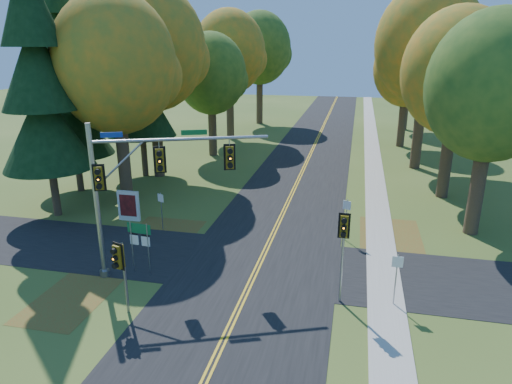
% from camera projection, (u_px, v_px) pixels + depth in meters
% --- Properties ---
extents(ground, '(160.00, 160.00, 0.00)m').
position_uv_depth(ground, '(251.00, 283.00, 21.65)').
color(ground, '#354D1B').
rests_on(ground, ground).
extents(road_main, '(8.00, 160.00, 0.02)m').
position_uv_depth(road_main, '(251.00, 283.00, 21.64)').
color(road_main, black).
rests_on(road_main, ground).
extents(road_cross, '(60.00, 6.00, 0.02)m').
position_uv_depth(road_cross, '(259.00, 264.00, 23.50)').
color(road_cross, black).
rests_on(road_cross, ground).
extents(centerline_left, '(0.10, 160.00, 0.01)m').
position_uv_depth(centerline_left, '(248.00, 282.00, 21.66)').
color(centerline_left, gold).
rests_on(centerline_left, road_main).
extents(centerline_right, '(0.10, 160.00, 0.01)m').
position_uv_depth(centerline_right, '(253.00, 283.00, 21.62)').
color(centerline_right, gold).
rests_on(centerline_right, road_main).
extents(sidewalk_east, '(1.60, 160.00, 0.06)m').
position_uv_depth(sidewalk_east, '(385.00, 297.00, 20.36)').
color(sidewalk_east, '#9E998E').
rests_on(sidewalk_east, ground).
extents(leaf_patch_w_near, '(4.00, 6.00, 0.00)m').
position_uv_depth(leaf_patch_w_near, '(158.00, 237.00, 26.69)').
color(leaf_patch_w_near, brown).
rests_on(leaf_patch_w_near, ground).
extents(leaf_patch_e, '(3.50, 8.00, 0.00)m').
position_uv_depth(leaf_patch_e, '(391.00, 244.00, 25.81)').
color(leaf_patch_e, brown).
rests_on(leaf_patch_e, ground).
extents(leaf_patch_w_far, '(3.00, 5.00, 0.00)m').
position_uv_depth(leaf_patch_w_far, '(72.00, 297.00, 20.41)').
color(leaf_patch_w_far, brown).
rests_on(leaf_patch_w_far, ground).
extents(tree_w_a, '(8.00, 8.00, 14.15)m').
position_uv_depth(tree_w_a, '(117.00, 65.00, 29.67)').
color(tree_w_a, '#38281C').
rests_on(tree_w_a, ground).
extents(tree_e_a, '(7.20, 7.20, 12.73)m').
position_uv_depth(tree_e_a, '(494.00, 88.00, 24.73)').
color(tree_e_a, '#38281C').
rests_on(tree_e_a, ground).
extents(tree_w_b, '(8.60, 8.60, 15.38)m').
position_uv_depth(tree_w_b, '(153.00, 49.00, 35.92)').
color(tree_w_b, '#38281C').
rests_on(tree_w_b, ground).
extents(tree_e_b, '(7.60, 7.60, 13.33)m').
position_uv_depth(tree_e_b, '(459.00, 73.00, 31.05)').
color(tree_e_b, '#38281C').
rests_on(tree_e_b, ground).
extents(tree_w_c, '(6.80, 6.80, 11.91)m').
position_uv_depth(tree_w_c, '(212.00, 74.00, 43.82)').
color(tree_w_c, '#38281C').
rests_on(tree_w_c, ground).
extents(tree_e_c, '(8.80, 8.80, 15.79)m').
position_uv_depth(tree_e_c, '(429.00, 45.00, 38.25)').
color(tree_e_c, '#38281C').
rests_on(tree_e_c, ground).
extents(tree_w_d, '(8.20, 8.20, 14.56)m').
position_uv_depth(tree_w_d, '(230.00, 52.00, 51.45)').
color(tree_w_d, '#38281C').
rests_on(tree_w_d, ground).
extents(tree_e_d, '(7.00, 7.00, 12.32)m').
position_uv_depth(tree_e_d, '(408.00, 69.00, 47.64)').
color(tree_e_d, '#38281C').
rests_on(tree_e_d, ground).
extents(tree_w_e, '(8.40, 8.40, 14.97)m').
position_uv_depth(tree_w_e, '(260.00, 48.00, 61.22)').
color(tree_w_e, '#38281C').
rests_on(tree_w_e, ground).
extents(tree_e_e, '(7.80, 7.80, 13.74)m').
position_uv_depth(tree_e_e, '(411.00, 56.00, 57.03)').
color(tree_e_e, '#38281C').
rests_on(tree_e_e, ground).
extents(pine_a, '(5.60, 5.60, 19.48)m').
position_uv_depth(pine_a, '(38.00, 72.00, 27.33)').
color(pine_a, '#38281C').
rests_on(pine_a, ground).
extents(pine_b, '(5.60, 5.60, 17.31)m').
position_uv_depth(pine_b, '(68.00, 82.00, 32.59)').
color(pine_b, '#38281C').
rests_on(pine_b, ground).
extents(pine_c, '(5.60, 5.60, 20.56)m').
position_uv_depth(pine_c, '(137.00, 58.00, 36.13)').
color(pine_c, '#38281C').
rests_on(pine_c, ground).
extents(traffic_mast, '(7.74, 3.46, 7.51)m').
position_uv_depth(traffic_mast, '(140.00, 180.00, 21.05)').
color(traffic_mast, gray).
rests_on(traffic_mast, ground).
extents(east_signal_pole, '(0.49, 0.57, 4.24)m').
position_uv_depth(east_signal_pole, '(343.00, 236.00, 18.94)').
color(east_signal_pole, '#9799A0').
rests_on(east_signal_pole, ground).
extents(ped_signal_pole, '(0.50, 0.60, 3.28)m').
position_uv_depth(ped_signal_pole, '(120.00, 262.00, 18.39)').
color(ped_signal_pole, gray).
rests_on(ped_signal_pole, ground).
extents(route_sign_cluster, '(1.25, 0.18, 2.69)m').
position_uv_depth(route_sign_cluster, '(140.00, 238.00, 21.98)').
color(route_sign_cluster, gray).
rests_on(route_sign_cluster, ground).
extents(info_kiosk, '(1.42, 0.23, 1.97)m').
position_uv_depth(info_kiosk, '(129.00, 206.00, 28.96)').
color(info_kiosk, silver).
rests_on(info_kiosk, ground).
extents(reg_sign_e_north, '(0.44, 0.23, 2.49)m').
position_uv_depth(reg_sign_e_north, '(347.00, 213.00, 25.79)').
color(reg_sign_e_north, gray).
rests_on(reg_sign_e_north, ground).
extents(reg_sign_e_south, '(0.46, 0.07, 2.41)m').
position_uv_depth(reg_sign_e_south, '(397.00, 271.00, 19.32)').
color(reg_sign_e_south, gray).
rests_on(reg_sign_e_south, ground).
extents(reg_sign_w, '(0.43, 0.20, 2.36)m').
position_uv_depth(reg_sign_w, '(161.00, 205.00, 27.31)').
color(reg_sign_w, gray).
rests_on(reg_sign_w, ground).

